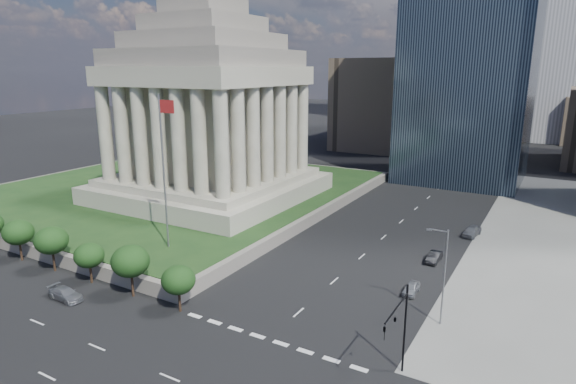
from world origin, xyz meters
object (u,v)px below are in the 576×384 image
Objects in this scene: war_memorial at (207,89)px; parked_sedan_far at (472,231)px; parked_sedan_mid at (434,257)px; traffic_signal_ne at (399,325)px; suv_grey at (65,294)px; street_lamp_north at (443,272)px; flagpole at (164,164)px; parked_sedan_near at (411,288)px.

war_memorial is 8.44× the size of parked_sedan_far.
war_memorial is at bearing 172.18° from parked_sedan_mid.
suv_grey is at bearing -173.70° from traffic_signal_ne.
parked_sedan_far reaches higher than suv_grey.
street_lamp_north is at bearing -25.92° from war_memorial.
flagpole is 4.33× the size of parked_sedan_far.
flagpole is 36.69m from traffic_signal_ne.
suv_grey is (-37.21, -15.32, -4.99)m from street_lamp_north.
street_lamp_north reaches higher than parked_sedan_near.
traffic_signal_ne is at bearing -81.52° from suv_grey.
parked_sedan_mid is at bearing 89.42° from parked_sedan_near.
traffic_signal_ne is 28.04m from parked_sedan_mid.
parked_sedan_far is at bearing 93.57° from street_lamp_north.
parked_sedan_far is at bearing 80.52° from parked_sedan_mid.
parked_sedan_far is at bearing 91.41° from traffic_signal_ne.
parked_sedan_far is (-1.83, 29.32, -4.88)m from street_lamp_north.
street_lamp_north is at bearing 1.63° from flagpole.
traffic_signal_ne is 2.01× the size of parked_sedan_mid.
suv_grey is at bearing -135.02° from parked_sedan_mid.
parked_sedan_near is (30.83, 6.40, -12.50)m from flagpole.
flagpole is at bearing 163.29° from traffic_signal_ne.
war_memorial is 44.73m from suv_grey.
parked_sedan_mid is at bearing 29.06° from flagpole.
war_memorial reaches higher than parked_sedan_mid.
parked_sedan_near is at bearing 11.73° from flagpole.
traffic_signal_ne is (34.33, -10.30, -7.86)m from flagpole.
street_lamp_north is at bearing 85.81° from traffic_signal_ne.
war_memorial is 8.47× the size of suv_grey.
parked_sedan_near is 0.91× the size of parked_sedan_mid.
suv_grey reaches higher than parked_sedan_near.
traffic_signal_ne reaches higher than parked_sedan_near.
war_memorial is 1.95× the size of flagpole.
traffic_signal_ne is at bearing -79.91° from parked_sedan_far.
parked_sedan_near is (43.00, -17.60, -20.79)m from war_memorial.
flagpole is at bearing -149.69° from parked_sedan_mid.
traffic_signal_ne reaches higher than parked_sedan_mid.
parked_sedan_near is (-3.50, 16.71, -4.64)m from traffic_signal_ne.
street_lamp_north is 8.57m from parked_sedan_near.
war_memorial is 10.83× the size of parked_sedan_near.
street_lamp_north is 2.16× the size of parked_sedan_far.
war_memorial is at bearing 143.58° from traffic_signal_ne.
flagpole is at bearing -178.37° from street_lamp_north.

